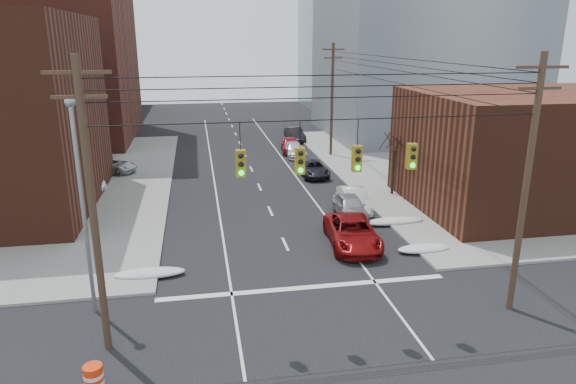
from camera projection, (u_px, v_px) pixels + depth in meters
name	position (u px, v px, depth m)	size (l,w,h in m)	color
ground	(342.00, 371.00, 18.43)	(160.00, 160.00, 0.00)	black
sidewalk_ne	(539.00, 163.00, 48.41)	(40.00, 40.00, 0.15)	gray
building_brick_tall	(9.00, 3.00, 55.26)	(24.00, 20.00, 30.00)	maroon
building_brick_far	(59.00, 73.00, 82.03)	(22.00, 18.00, 12.00)	#4E2317
building_office	(423.00, 28.00, 59.99)	(22.00, 20.00, 25.00)	gray
building_glass	(367.00, 40.00, 85.26)	(20.00, 18.00, 22.00)	gray
building_storefront	(532.00, 151.00, 35.39)	(16.00, 12.00, 8.00)	#4E2317
utility_pole_left	(92.00, 206.00, 18.15)	(2.20, 0.28, 11.00)	#473323
utility_pole_right	(526.00, 183.00, 21.02)	(2.20, 0.28, 11.00)	#473323
utility_pole_far	(332.00, 98.00, 50.23)	(2.20, 0.28, 11.00)	#473323
traffic_signals	(329.00, 158.00, 19.17)	(17.00, 0.42, 2.02)	black
street_light	(81.00, 190.00, 20.88)	(0.44, 0.44, 9.32)	gray
bare_tree	(393.00, 166.00, 38.22)	(2.09, 2.20, 4.93)	black
snow_nw	(150.00, 273.00, 25.60)	(3.50, 1.08, 0.42)	silver
snow_ne	(423.00, 249.00, 28.57)	(3.00, 1.08, 0.42)	silver
snow_east_far	(394.00, 221.00, 32.81)	(4.00, 1.08, 0.42)	silver
red_pickup	(352.00, 232.00, 29.34)	(2.64, 5.73, 1.59)	maroon
parked_car_a	(350.00, 206.00, 34.03)	(1.77, 4.41, 1.50)	#A2A2A6
parked_car_b	(354.00, 200.00, 35.42)	(1.59, 4.56, 1.50)	silver
parked_car_c	(313.00, 169.00, 44.15)	(2.17, 4.71, 1.31)	black
parked_car_d	(294.00, 150.00, 51.48)	(1.91, 4.70, 1.37)	silver
parked_car_e	(290.00, 145.00, 53.36)	(1.82, 4.53, 1.54)	maroon
parked_car_f	(295.00, 134.00, 59.22)	(1.60, 4.60, 1.51)	black
lot_car_a	(77.00, 184.00, 38.90)	(1.43, 4.09, 1.35)	silver
lot_car_b	(110.00, 165.00, 44.69)	(2.15, 4.66, 1.29)	#B7B7BC
lot_car_c	(5.00, 191.00, 37.22)	(1.74, 4.28, 1.24)	black
construction_barrel	(94.00, 380.00, 17.02)	(0.70, 0.70, 1.14)	#F6310C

